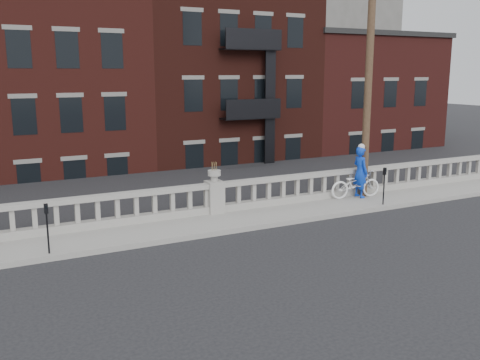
# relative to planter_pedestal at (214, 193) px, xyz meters

# --- Properties ---
(ground) EXTENTS (120.00, 120.00, 0.00)m
(ground) POSITION_rel_planter_pedestal_xyz_m (0.00, -3.95, -0.83)
(ground) COLOR black
(ground) RESTS_ON ground
(sidewalk) EXTENTS (32.00, 2.20, 0.15)m
(sidewalk) POSITION_rel_planter_pedestal_xyz_m (0.00, -0.95, -0.76)
(sidewalk) COLOR gray
(sidewalk) RESTS_ON ground
(balustrade) EXTENTS (28.00, 0.34, 1.03)m
(balustrade) POSITION_rel_planter_pedestal_xyz_m (0.00, 0.00, -0.19)
(balustrade) COLOR gray
(balustrade) RESTS_ON sidewalk
(planter_pedestal) EXTENTS (0.55, 0.55, 1.76)m
(planter_pedestal) POSITION_rel_planter_pedestal_xyz_m (0.00, 0.00, 0.00)
(planter_pedestal) COLOR gray
(planter_pedestal) RESTS_ON sidewalk
(lower_level) EXTENTS (80.00, 44.00, 20.80)m
(lower_level) POSITION_rel_planter_pedestal_xyz_m (0.56, 19.09, 1.80)
(lower_level) COLOR #605E59
(lower_level) RESTS_ON ground
(utility_pole) EXTENTS (1.60, 0.28, 10.00)m
(utility_pole) POSITION_rel_planter_pedestal_xyz_m (6.20, -0.35, 4.41)
(utility_pole) COLOR #422D1E
(utility_pole) RESTS_ON sidewalk
(parking_meter_c) EXTENTS (0.10, 0.09, 1.36)m
(parking_meter_c) POSITION_rel_planter_pedestal_xyz_m (-5.67, -1.80, 0.17)
(parking_meter_c) COLOR black
(parking_meter_c) RESTS_ON sidewalk
(parking_meter_d) EXTENTS (0.10, 0.09, 1.36)m
(parking_meter_d) POSITION_rel_planter_pedestal_xyz_m (5.90, -1.80, 0.17)
(parking_meter_d) COLOR black
(parking_meter_d) RESTS_ON sidewalk
(bicycle) EXTENTS (2.12, 1.00, 1.07)m
(bicycle) POSITION_rel_planter_pedestal_xyz_m (5.71, -0.46, -0.14)
(bicycle) COLOR white
(bicycle) RESTS_ON sidewalk
(cyclist) EXTENTS (0.48, 0.72, 1.96)m
(cyclist) POSITION_rel_planter_pedestal_xyz_m (5.91, -0.47, 0.30)
(cyclist) COLOR #0D38C5
(cyclist) RESTS_ON sidewalk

